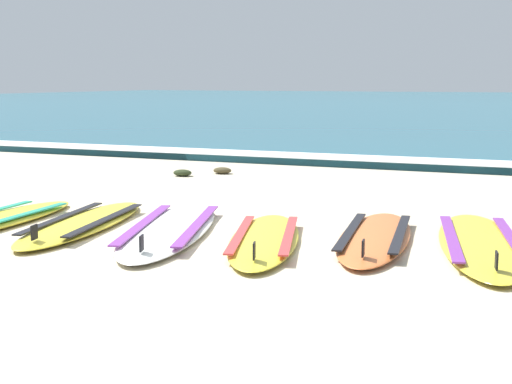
# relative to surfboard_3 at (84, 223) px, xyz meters

# --- Properties ---
(ground_plane) EXTENTS (80.00, 80.00, 0.00)m
(ground_plane) POSITION_rel_surfboard_3_xyz_m (1.08, -0.28, -0.04)
(ground_plane) COLOR beige
(wave_foam_strip) EXTENTS (80.00, 0.82, 0.11)m
(wave_foam_strip) POSITION_rel_surfboard_3_xyz_m (1.08, 5.42, 0.02)
(wave_foam_strip) COLOR white
(wave_foam_strip) RESTS_ON ground
(surfboard_3) EXTENTS (0.96, 2.23, 0.18)m
(surfboard_3) POSITION_rel_surfboard_3_xyz_m (0.00, 0.00, 0.00)
(surfboard_3) COLOR yellow
(surfboard_3) RESTS_ON ground
(surfboard_4) EXTENTS (1.33, 2.53, 0.18)m
(surfboard_4) POSITION_rel_surfboard_3_xyz_m (0.79, 0.07, -0.00)
(surfboard_4) COLOR silver
(surfboard_4) RESTS_ON ground
(surfboard_5) EXTENTS (1.10, 2.09, 0.18)m
(surfboard_5) POSITION_rel_surfboard_3_xyz_m (1.64, 0.00, 0.00)
(surfboard_5) COLOR yellow
(surfboard_5) RESTS_ON ground
(surfboard_6) EXTENTS (0.84, 2.15, 0.18)m
(surfboard_6) POSITION_rel_surfboard_3_xyz_m (2.39, 0.41, 0.00)
(surfboard_6) COLOR orange
(surfboard_6) RESTS_ON ground
(surfboard_7) EXTENTS (1.09, 2.46, 0.18)m
(surfboard_7) POSITION_rel_surfboard_3_xyz_m (3.16, 0.50, -0.00)
(surfboard_7) COLOR yellow
(surfboard_7) RESTS_ON ground
(seaweed_clump_mid_sand) EXTENTS (0.24, 0.20, 0.09)m
(seaweed_clump_mid_sand) POSITION_rel_surfboard_3_xyz_m (-0.51, 3.74, 0.01)
(seaweed_clump_mid_sand) COLOR #4C4228
(seaweed_clump_mid_sand) RESTS_ON ground
(seaweed_clump_by_the_boards) EXTENTS (0.24, 0.20, 0.09)m
(seaweed_clump_by_the_boards) POSITION_rel_surfboard_3_xyz_m (-0.87, 3.32, 0.01)
(seaweed_clump_by_the_boards) COLOR #2D381E
(seaweed_clump_by_the_boards) RESTS_ON ground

